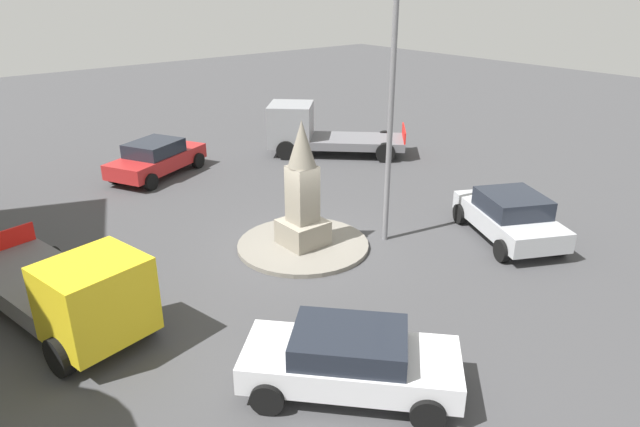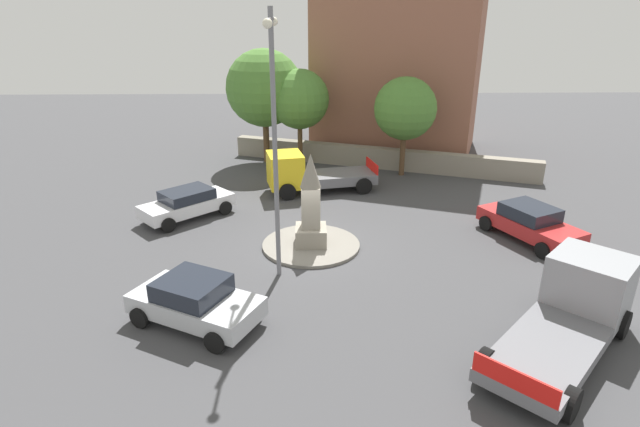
# 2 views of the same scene
# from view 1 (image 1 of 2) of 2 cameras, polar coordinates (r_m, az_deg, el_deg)

# --- Properties ---
(ground_plane) EXTENTS (80.00, 80.00, 0.00)m
(ground_plane) POSITION_cam_1_polar(r_m,az_deg,el_deg) (16.72, -1.73, -3.39)
(ground_plane) COLOR #424244
(traffic_island) EXTENTS (3.88, 3.88, 0.13)m
(traffic_island) POSITION_cam_1_polar(r_m,az_deg,el_deg) (16.70, -1.73, -3.20)
(traffic_island) COLOR gray
(traffic_island) RESTS_ON ground
(monument) EXTENTS (1.21, 1.21, 3.69)m
(monument) POSITION_cam_1_polar(r_m,az_deg,el_deg) (16.06, -1.80, 1.98)
(monument) COLOR gray
(monument) RESTS_ON traffic_island
(streetlamp) EXTENTS (2.96, 0.28, 8.88)m
(streetlamp) POSITION_cam_1_polar(r_m,az_deg,el_deg) (15.81, 7.45, 15.03)
(streetlamp) COLOR slate
(streetlamp) RESTS_ON ground
(car_silver_approaching) EXTENTS (3.43, 4.31, 1.46)m
(car_silver_approaching) POSITION_cam_1_polar(r_m,az_deg,el_deg) (17.90, 18.67, -0.20)
(car_silver_approaching) COLOR #B7BABF
(car_silver_approaching) RESTS_ON ground
(car_red_far_side) EXTENTS (4.56, 3.42, 1.43)m
(car_red_far_side) POSITION_cam_1_polar(r_m,az_deg,el_deg) (23.50, -16.26, 5.45)
(car_red_far_side) COLOR #B22323
(car_red_far_side) RESTS_ON ground
(car_white_near_island) EXTENTS (3.99, 4.14, 1.33)m
(car_white_near_island) POSITION_cam_1_polar(r_m,az_deg,el_deg) (10.99, 3.10, -14.55)
(car_white_near_island) COLOR silver
(car_white_near_island) RESTS_ON ground
(truck_grey_parked_right) EXTENTS (5.76, 5.70, 2.24)m
(truck_grey_parked_right) POSITION_cam_1_polar(r_m,az_deg,el_deg) (25.48, -0.66, 8.40)
(truck_grey_parked_right) COLOR gray
(truck_grey_parked_right) RESTS_ON ground
(truck_yellow_waiting) EXTENTS (3.14, 5.77, 2.10)m
(truck_yellow_waiting) POSITION_cam_1_polar(r_m,az_deg,el_deg) (13.67, -24.13, -7.30)
(truck_yellow_waiting) COLOR yellow
(truck_yellow_waiting) RESTS_ON ground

